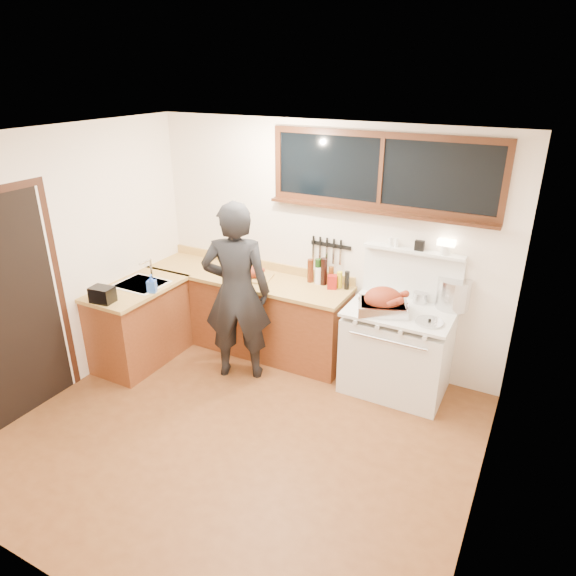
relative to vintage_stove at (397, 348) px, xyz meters
The scene contains 20 objects.
ground_plane 1.79m from the vintage_stove, 125.35° to the right, with size 4.00×3.50×0.02m, color brown.
room_shell 2.10m from the vintage_stove, 125.35° to the right, with size 4.10×3.60×2.65m.
counter_back 1.80m from the vintage_stove, behind, with size 2.44×0.64×1.00m.
counter_left 2.81m from the vintage_stove, 163.78° to the right, with size 0.64×1.09×0.90m.
sink_unit 2.80m from the vintage_stove, 165.18° to the right, with size 0.50×0.45×0.37m.
vintage_stove is the anchor object (origin of this frame).
back_window 1.68m from the vintage_stove, 142.42° to the left, with size 2.32×0.13×0.77m.
left_doorway 3.63m from the vintage_stove, 146.76° to the right, with size 0.02×1.04×2.17m.
knife_strip 1.29m from the vintage_stove, 160.75° to the left, with size 0.46×0.03×0.28m.
man 1.72m from the vintage_stove, 161.84° to the right, with size 0.82×0.71×1.91m.
soap_bottle 2.62m from the vintage_stove, 161.57° to the right, with size 0.12×0.12×0.19m.
toaster 3.01m from the vintage_stove, 155.53° to the right, with size 0.25×0.18×0.16m.
cutting_board 1.76m from the vintage_stove, behind, with size 0.47×0.40×0.14m.
roast_turkey 0.57m from the vintage_stove, 136.06° to the right, with size 0.56×0.49×0.26m.
stockpot 0.78m from the vintage_stove, 33.52° to the left, with size 0.38×0.38×0.30m.
saucepan 0.56m from the vintage_stove, 64.12° to the left, with size 0.18×0.28×0.11m.
pot_lid 0.57m from the vintage_stove, 27.17° to the right, with size 0.31×0.31×0.04m.
coffee_tin 0.96m from the vintage_stove, 168.78° to the left, with size 0.12×0.11×0.15m.
pitcher 1.14m from the vintage_stove, 166.64° to the left, with size 0.13×0.13×0.19m.
bottle_cluster 1.10m from the vintage_stove, 166.56° to the left, with size 0.49×0.07×0.30m.
Camera 1 is at (2.14, -3.08, 3.07)m, focal length 32.00 mm.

